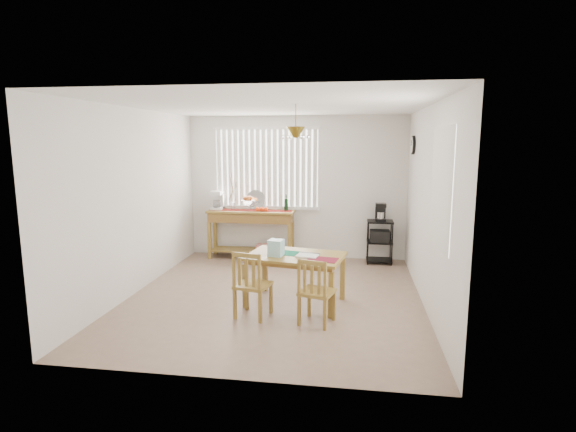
% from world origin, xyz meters
% --- Properties ---
extents(ground, '(4.00, 4.50, 0.01)m').
position_xyz_m(ground, '(0.00, 0.00, -0.01)').
color(ground, gray).
extents(room_shell, '(4.20, 4.70, 2.70)m').
position_xyz_m(room_shell, '(0.00, 0.02, 1.69)').
color(room_shell, white).
rests_on(room_shell, ground).
extents(sideboard, '(1.59, 0.45, 0.89)m').
position_xyz_m(sideboard, '(-0.79, 2.01, 0.67)').
color(sideboard, olive).
rests_on(sideboard, ground).
extents(sideboard_items, '(1.51, 0.38, 0.68)m').
position_xyz_m(sideboard_items, '(-1.05, 2.02, 1.03)').
color(sideboard_items, maroon).
rests_on(sideboard_items, sideboard).
extents(wire_cart, '(0.45, 0.36, 0.76)m').
position_xyz_m(wire_cart, '(1.53, 2.00, 0.46)').
color(wire_cart, black).
rests_on(wire_cart, ground).
extents(cart_items, '(0.18, 0.22, 0.31)m').
position_xyz_m(cart_items, '(1.53, 2.01, 0.91)').
color(cart_items, black).
rests_on(cart_items, wire_cart).
extents(dining_table, '(1.36, 1.01, 0.67)m').
position_xyz_m(dining_table, '(0.31, -0.23, 0.59)').
color(dining_table, olive).
rests_on(dining_table, ground).
extents(table_items, '(0.95, 0.60, 0.21)m').
position_xyz_m(table_items, '(0.17, -0.31, 0.75)').
color(table_items, '#147152').
rests_on(table_items, dining_table).
extents(chair_left, '(0.46, 0.46, 0.84)m').
position_xyz_m(chair_left, '(-0.15, -0.79, 0.41)').
color(chair_left, olive).
rests_on(chair_left, ground).
extents(chair_right, '(0.46, 0.46, 0.81)m').
position_xyz_m(chair_right, '(0.64, -0.89, 0.40)').
color(chair_right, olive).
rests_on(chair_right, ground).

